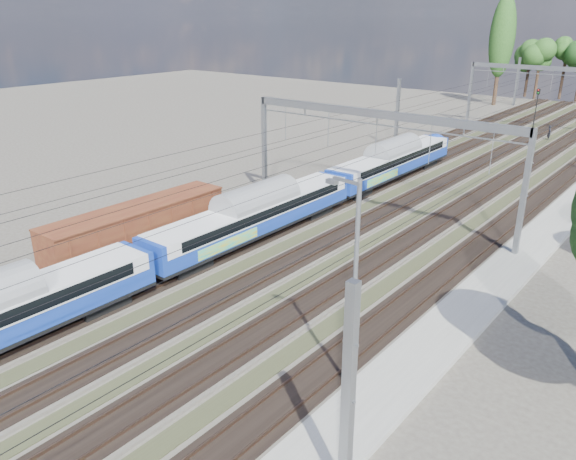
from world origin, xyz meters
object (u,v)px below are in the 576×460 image
Objects in this scene: freight_boxcar at (138,227)px; worker at (549,133)px; emu_train at (253,210)px; signal_near at (536,106)px; lamp_post at (353,283)px.

freight_boxcar is 6.89× the size of worker.
emu_train is 54.59m from signal_near.
freight_boxcar is at bearing -123.72° from emu_train.
freight_boxcar is at bearing 147.51° from worker.
signal_near is (3.75, 54.45, 1.43)m from emu_train.
worker is 5.28m from signal_near.
signal_near is 0.63× the size of lamp_post.
emu_train is 6.18× the size of lamp_post.
freight_boxcar is 59.13m from worker.
signal_near is (-3.05, 3.16, 2.93)m from worker.
worker is 0.20× the size of lamp_post.
emu_train is 30.96× the size of worker.
signal_near is at bearing 22.53° from worker.
worker is (6.80, 51.29, -1.50)m from emu_train.
lamp_post reaches higher than signal_near.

